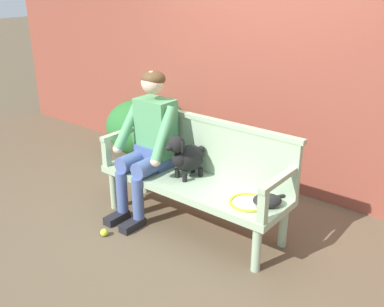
% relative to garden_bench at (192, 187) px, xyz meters
% --- Properties ---
extents(ground_plane, '(40.00, 40.00, 0.00)m').
position_rel_garden_bench_xyz_m(ground_plane, '(0.00, 0.00, -0.38)').
color(ground_plane, brown).
extents(brick_garden_fence, '(8.00, 0.30, 2.57)m').
position_rel_garden_bench_xyz_m(brick_garden_fence, '(0.00, 1.29, 0.91)').
color(brick_garden_fence, brown).
rests_on(brick_garden_fence, ground).
extents(hedge_bush_far_left, '(0.89, 0.73, 0.74)m').
position_rel_garden_bench_xyz_m(hedge_bush_far_left, '(-1.29, 0.93, -0.01)').
color(hedge_bush_far_left, '#337538').
rests_on(hedge_bush_far_left, ground).
extents(hedge_bush_mid_right, '(0.93, 0.79, 0.68)m').
position_rel_garden_bench_xyz_m(hedge_bush_mid_right, '(-1.51, 0.92, -0.04)').
color(hedge_bush_mid_right, '#286B2D').
rests_on(hedge_bush_mid_right, ground).
extents(garden_bench, '(1.70, 0.54, 0.43)m').
position_rel_garden_bench_xyz_m(garden_bench, '(0.00, 0.00, 0.00)').
color(garden_bench, '#9EB793').
rests_on(garden_bench, ground).
extents(bench_backrest, '(1.74, 0.06, 0.50)m').
position_rel_garden_bench_xyz_m(bench_backrest, '(0.00, 0.24, 0.31)').
color(bench_backrest, '#9EB793').
rests_on(bench_backrest, garden_bench).
extents(bench_armrest_left_end, '(0.06, 0.54, 0.28)m').
position_rel_garden_bench_xyz_m(bench_armrest_left_end, '(-0.81, -0.09, 0.26)').
color(bench_armrest_left_end, '#9EB793').
rests_on(bench_armrest_left_end, garden_bench).
extents(bench_armrest_right_end, '(0.06, 0.54, 0.28)m').
position_rel_garden_bench_xyz_m(bench_armrest_right_end, '(0.81, -0.09, 0.26)').
color(bench_armrest_right_end, '#9EB793').
rests_on(bench_armrest_right_end, garden_bench).
extents(person_seated, '(0.56, 0.67, 1.30)m').
position_rel_garden_bench_xyz_m(person_seated, '(-0.47, -0.02, 0.33)').
color(person_seated, black).
rests_on(person_seated, ground).
extents(dog_on_bench, '(0.25, 0.40, 0.40)m').
position_rel_garden_bench_xyz_m(dog_on_bench, '(-0.08, 0.01, 0.26)').
color(dog_on_bench, black).
rests_on(dog_on_bench, garden_bench).
extents(tennis_racket, '(0.44, 0.56, 0.03)m').
position_rel_garden_bench_xyz_m(tennis_racket, '(0.60, -0.02, 0.07)').
color(tennis_racket, yellow).
rests_on(tennis_racket, garden_bench).
extents(baseball_glove, '(0.28, 0.27, 0.09)m').
position_rel_garden_bench_xyz_m(baseball_glove, '(0.71, 0.01, 0.10)').
color(baseball_glove, black).
rests_on(baseball_glove, garden_bench).
extents(tennis_ball, '(0.07, 0.07, 0.07)m').
position_rel_garden_bench_xyz_m(tennis_ball, '(-0.47, -0.60, -0.34)').
color(tennis_ball, '#CCDB33').
rests_on(tennis_ball, ground).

